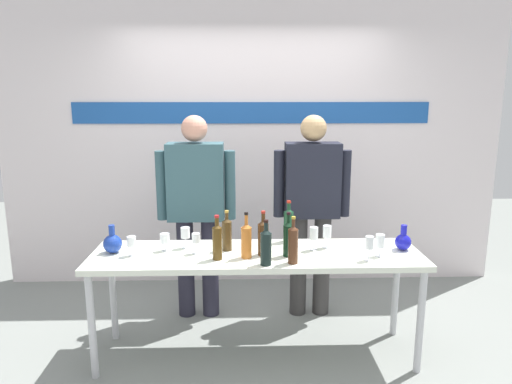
% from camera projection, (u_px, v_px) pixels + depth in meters
% --- Properties ---
extents(ground_plane, '(10.00, 10.00, 0.00)m').
position_uv_depth(ground_plane, '(257.00, 353.00, 3.42)').
color(ground_plane, gray).
extents(back_wall, '(4.84, 0.11, 3.00)m').
position_uv_depth(back_wall, '(252.00, 132.00, 4.52)').
color(back_wall, white).
rests_on(back_wall, ground).
extents(display_table, '(2.30, 0.61, 0.78)m').
position_uv_depth(display_table, '(257.00, 262.00, 3.27)').
color(display_table, white).
rests_on(display_table, ground).
extents(decanter_blue_left, '(0.13, 0.13, 0.20)m').
position_uv_depth(decanter_blue_left, '(113.00, 243.00, 3.24)').
color(decanter_blue_left, '#1B389A').
rests_on(decanter_blue_left, display_table).
extents(decanter_blue_right, '(0.11, 0.11, 0.18)m').
position_uv_depth(decanter_blue_right, '(403.00, 241.00, 3.30)').
color(decanter_blue_right, '#1719B5').
rests_on(decanter_blue_right, display_table).
extents(presenter_left, '(0.65, 0.22, 1.70)m').
position_uv_depth(presenter_left, '(196.00, 203.00, 3.83)').
color(presenter_left, '#262433').
rests_on(presenter_left, ground).
extents(presenter_right, '(0.63, 0.22, 1.70)m').
position_uv_depth(presenter_right, '(312.00, 203.00, 3.86)').
color(presenter_right, '#373534').
rests_on(presenter_right, ground).
extents(wine_bottle_0, '(0.07, 0.07, 0.32)m').
position_uv_depth(wine_bottle_0, '(246.00, 240.00, 3.13)').
color(wine_bottle_0, orange).
rests_on(wine_bottle_0, display_table).
extents(wine_bottle_1, '(0.07, 0.07, 0.32)m').
position_uv_depth(wine_bottle_1, '(293.00, 243.00, 3.03)').
color(wine_bottle_1, '#4F2C19').
rests_on(wine_bottle_1, display_table).
extents(wine_bottle_2, '(0.07, 0.07, 0.29)m').
position_uv_depth(wine_bottle_2, '(227.00, 233.00, 3.29)').
color(wine_bottle_2, '#453216').
rests_on(wine_bottle_2, display_table).
extents(wine_bottle_3, '(0.07, 0.07, 0.31)m').
position_uv_depth(wine_bottle_3, '(263.00, 236.00, 3.19)').
color(wine_bottle_3, '#442711').
rests_on(wine_bottle_3, display_table).
extents(wine_bottle_4, '(0.07, 0.07, 0.30)m').
position_uv_depth(wine_bottle_4, '(266.00, 246.00, 3.00)').
color(wine_bottle_4, black).
rests_on(wine_bottle_4, display_table).
extents(wine_bottle_5, '(0.07, 0.07, 0.31)m').
position_uv_depth(wine_bottle_5, '(288.00, 238.00, 3.17)').
color(wine_bottle_5, black).
rests_on(wine_bottle_5, display_table).
extents(wine_bottle_6, '(0.07, 0.07, 0.31)m').
position_uv_depth(wine_bottle_6, '(289.00, 224.00, 3.48)').
color(wine_bottle_6, '#183F26').
rests_on(wine_bottle_6, display_table).
extents(wine_bottle_7, '(0.07, 0.07, 0.31)m').
position_uv_depth(wine_bottle_7, '(217.00, 240.00, 3.10)').
color(wine_bottle_7, '#4D3511').
rests_on(wine_bottle_7, display_table).
extents(wine_glass_left_0, '(0.07, 0.07, 0.13)m').
position_uv_depth(wine_glass_left_0, '(165.00, 239.00, 3.28)').
color(wine_glass_left_0, white).
rests_on(wine_glass_left_0, display_table).
extents(wine_glass_left_1, '(0.06, 0.06, 0.14)m').
position_uv_depth(wine_glass_left_1, '(131.00, 242.00, 3.18)').
color(wine_glass_left_1, white).
rests_on(wine_glass_left_1, display_table).
extents(wine_glass_left_2, '(0.07, 0.07, 0.16)m').
position_uv_depth(wine_glass_left_2, '(185.00, 233.00, 3.33)').
color(wine_glass_left_2, white).
rests_on(wine_glass_left_2, display_table).
extents(wine_glass_left_3, '(0.06, 0.06, 0.15)m').
position_uv_depth(wine_glass_left_3, '(196.00, 239.00, 3.23)').
color(wine_glass_left_3, white).
rests_on(wine_glass_left_3, display_table).
extents(wine_glass_right_0, '(0.06, 0.06, 0.16)m').
position_uv_depth(wine_glass_right_0, '(380.00, 241.00, 3.16)').
color(wine_glass_right_0, white).
rests_on(wine_glass_right_0, display_table).
extents(wine_glass_right_1, '(0.06, 0.06, 0.17)m').
position_uv_depth(wine_glass_right_1, '(369.00, 243.00, 3.08)').
color(wine_glass_right_1, white).
rests_on(wine_glass_right_1, display_table).
extents(wine_glass_right_2, '(0.06, 0.06, 0.17)m').
position_uv_depth(wine_glass_right_2, '(327.00, 232.00, 3.34)').
color(wine_glass_right_2, white).
rests_on(wine_glass_right_2, display_table).
extents(wine_glass_right_3, '(0.06, 0.06, 0.17)m').
position_uv_depth(wine_glass_right_3, '(314.00, 234.00, 3.29)').
color(wine_glass_right_3, white).
rests_on(wine_glass_right_3, display_table).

